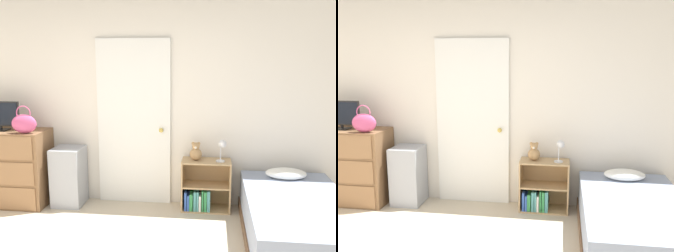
{
  "view_description": "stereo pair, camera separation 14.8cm",
  "coord_description": "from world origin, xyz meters",
  "views": [
    {
      "loc": [
        0.85,
        -2.25,
        1.84
      ],
      "look_at": [
        0.34,
        2.02,
        1.04
      ],
      "focal_mm": 40.0,
      "sensor_mm": 36.0,
      "label": 1
    },
    {
      "loc": [
        1.0,
        -2.23,
        1.84
      ],
      "look_at": [
        0.34,
        2.02,
        1.04
      ],
      "focal_mm": 40.0,
      "sensor_mm": 36.0,
      "label": 2
    }
  ],
  "objects": [
    {
      "name": "wall_back",
      "position": [
        0.0,
        2.3,
        1.27
      ],
      "size": [
        10.0,
        0.06,
        2.55
      ],
      "color": "silver",
      "rests_on": "ground_plane"
    },
    {
      "name": "door_closed",
      "position": [
        -0.12,
        2.25,
        1.03
      ],
      "size": [
        0.92,
        0.09,
        2.06
      ],
      "color": "white",
      "rests_on": "ground_plane"
    },
    {
      "name": "dresser",
      "position": [
        -1.71,
        2.0,
        0.47
      ],
      "size": [
        1.06,
        0.51,
        0.95
      ],
      "color": "brown",
      "rests_on": "ground_plane"
    },
    {
      "name": "tv",
      "position": [
        -1.73,
        1.98,
        1.14
      ],
      "size": [
        0.5,
        0.16,
        0.36
      ],
      "color": "black",
      "rests_on": "dresser"
    },
    {
      "name": "handbag",
      "position": [
        -1.35,
        1.85,
        1.07
      ],
      "size": [
        0.31,
        0.13,
        0.33
      ],
      "color": "#C64C7F",
      "rests_on": "dresser"
    },
    {
      "name": "storage_bin",
      "position": [
        -0.92,
        2.06,
        0.37
      ],
      "size": [
        0.36,
        0.39,
        0.73
      ],
      "color": "#999EA8",
      "rests_on": "ground_plane"
    },
    {
      "name": "bookshelf",
      "position": [
        0.76,
        2.1,
        0.24
      ],
      "size": [
        0.59,
        0.31,
        0.62
      ],
      "color": "tan",
      "rests_on": "ground_plane"
    },
    {
      "name": "teddy_bear",
      "position": [
        0.67,
        2.1,
        0.71
      ],
      "size": [
        0.15,
        0.15,
        0.22
      ],
      "color": "tan",
      "rests_on": "bookshelf"
    },
    {
      "name": "desk_lamp",
      "position": [
        0.98,
        2.05,
        0.8
      ],
      "size": [
        0.12,
        0.12,
        0.27
      ],
      "color": "silver",
      "rests_on": "bookshelf"
    },
    {
      "name": "bed",
      "position": [
        1.71,
        1.34,
        0.24
      ],
      "size": [
        1.02,
        1.85,
        0.58
      ],
      "color": "brown",
      "rests_on": "ground_plane"
    }
  ]
}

